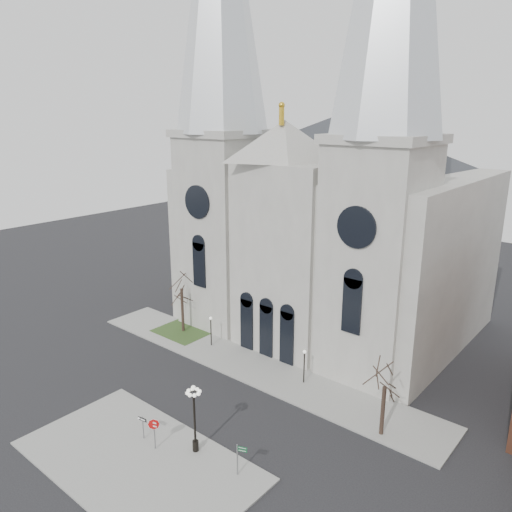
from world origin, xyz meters
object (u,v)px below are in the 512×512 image
Objects in this scene: street_name_sign at (238,457)px; one_way_sign at (143,423)px; globe_lamp at (194,410)px; stop_sign at (154,427)px.

one_way_sign is at bearing 168.89° from street_name_sign.
globe_lamp is at bearing 12.10° from one_way_sign.
globe_lamp is at bearing 159.28° from street_name_sign.
stop_sign is 6.89m from street_name_sign.
globe_lamp is (2.48, 1.75, 1.58)m from stop_sign.
stop_sign is 3.42m from globe_lamp.
globe_lamp is at bearing 13.31° from stop_sign.
stop_sign is at bearing -15.80° from one_way_sign.
one_way_sign is (-4.12, -1.54, -2.08)m from globe_lamp.
one_way_sign is at bearing 150.65° from stop_sign.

